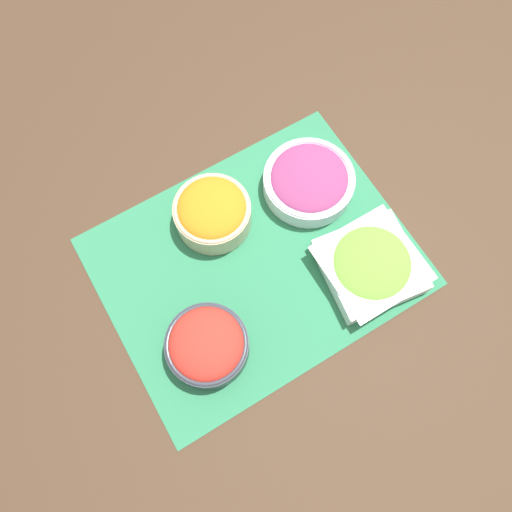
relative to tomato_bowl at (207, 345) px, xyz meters
The scene contains 6 objects.
ground_plane 0.20m from the tomato_bowl, 147.77° to the right, with size 3.00×3.00×0.00m, color #422D1E.
placemat 0.20m from the tomato_bowl, 147.77° to the right, with size 0.60×0.46×0.00m.
tomato_bowl is the anchor object (origin of this frame).
carrot_bowl 0.26m from the tomato_bowl, 121.29° to the right, with size 0.15×0.15×0.08m.
lettuce_bowl 0.34m from the tomato_bowl, behind, with size 0.20×0.20×0.06m.
onion_bowl 0.39m from the tomato_bowl, 151.09° to the right, with size 0.19×0.19×0.06m.
Camera 1 is at (0.16, 0.27, 0.94)m, focal length 35.00 mm.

